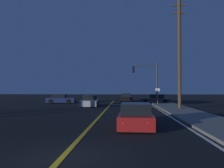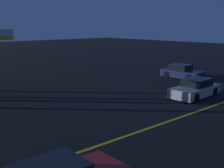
# 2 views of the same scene
# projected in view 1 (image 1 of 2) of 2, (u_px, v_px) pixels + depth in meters

# --- Properties ---
(ground_plane) EXTENTS (160.00, 160.00, 0.00)m
(ground_plane) POSITION_uv_depth(u_px,v_px,m) (60.00, 159.00, 7.04)
(ground_plane) COLOR black
(sidewalk_right) EXTENTS (3.20, 45.43, 0.15)m
(sidewalk_right) POSITION_uv_depth(u_px,v_px,m) (189.00, 114.00, 19.23)
(sidewalk_right) COLOR slate
(sidewalk_right) RESTS_ON ground
(lane_line_center) EXTENTS (0.20, 42.90, 0.01)m
(lane_line_center) POSITION_uv_depth(u_px,v_px,m) (102.00, 114.00, 19.63)
(lane_line_center) COLOR gold
(lane_line_center) RESTS_ON ground
(lane_line_edge_right) EXTENTS (0.16, 42.90, 0.01)m
(lane_line_edge_right) POSITION_uv_depth(u_px,v_px,m) (166.00, 114.00, 19.33)
(lane_line_edge_right) COLOR silver
(lane_line_edge_right) RESTS_ON ground
(stop_bar) EXTENTS (5.67, 0.50, 0.01)m
(stop_bar) POSITION_uv_depth(u_px,v_px,m) (132.00, 105.00, 30.57)
(stop_bar) COLOR silver
(stop_bar) RESTS_ON ground
(car_far_approaching_silver) EXTENTS (2.14, 4.46, 1.34)m
(car_far_approaching_silver) POSITION_uv_depth(u_px,v_px,m) (90.00, 102.00, 28.13)
(car_far_approaching_silver) COLOR #B2B5BA
(car_far_approaching_silver) RESTS_ON ground
(car_lead_oncoming_navy) EXTENTS (4.23, 2.03, 1.34)m
(car_lead_oncoming_navy) POSITION_uv_depth(u_px,v_px,m) (61.00, 99.00, 34.21)
(car_lead_oncoming_navy) COLOR navy
(car_lead_oncoming_navy) RESTS_ON ground
(car_distant_tail_black) EXTENTS (2.10, 4.57, 1.34)m
(car_distant_tail_black) POSITION_uv_depth(u_px,v_px,m) (126.00, 98.00, 39.26)
(car_distant_tail_black) COLOR black
(car_distant_tail_black) RESTS_ON ground
(car_parked_curb_charcoal) EXTENTS (4.46, 2.02, 1.34)m
(car_parked_curb_charcoal) POSITION_uv_depth(u_px,v_px,m) (155.00, 99.00, 33.72)
(car_parked_curb_charcoal) COLOR #2D2D33
(car_parked_curb_charcoal) RESTS_ON ground
(car_side_waiting_red) EXTENTS (2.05, 4.47, 1.34)m
(car_side_waiting_red) POSITION_uv_depth(u_px,v_px,m) (136.00, 117.00, 13.00)
(car_side_waiting_red) COLOR maroon
(car_side_waiting_red) RESTS_ON ground
(traffic_signal_near_right) EXTENTS (3.52, 0.28, 5.82)m
(traffic_signal_near_right) POSITION_uv_depth(u_px,v_px,m) (148.00, 77.00, 32.81)
(traffic_signal_near_right) COLOR #38383D
(traffic_signal_near_right) RESTS_ON ground
(utility_pole_right) EXTENTS (1.50, 0.35, 11.36)m
(utility_pole_right) POSITION_uv_depth(u_px,v_px,m) (179.00, 53.00, 23.85)
(utility_pole_right) COLOR #4C3823
(utility_pole_right) RESTS_ON ground
(street_sign_corner) EXTENTS (0.56, 0.10, 2.23)m
(street_sign_corner) POSITION_uv_depth(u_px,v_px,m) (158.00, 94.00, 29.92)
(street_sign_corner) COLOR slate
(street_sign_corner) RESTS_ON ground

